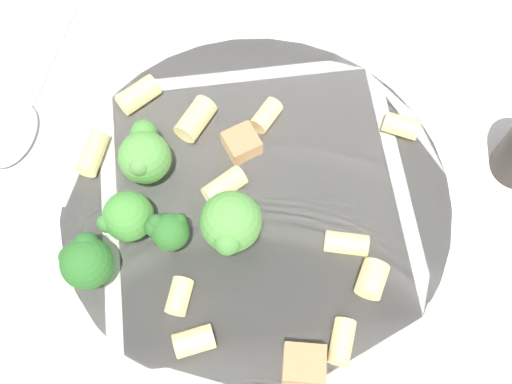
# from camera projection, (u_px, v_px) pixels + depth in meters

# --- Properties ---
(ground_plane) EXTENTS (2.00, 2.00, 0.00)m
(ground_plane) POSITION_uv_depth(u_px,v_px,m) (256.00, 219.00, 0.46)
(ground_plane) COLOR beige
(pasta_bowl) EXTENTS (0.29, 0.29, 0.04)m
(pasta_bowl) POSITION_uv_depth(u_px,v_px,m) (256.00, 207.00, 0.44)
(pasta_bowl) COLOR silver
(pasta_bowl) RESTS_ON ground_plane
(broccoli_floret_0) EXTENTS (0.02, 0.03, 0.03)m
(broccoli_floret_0) POSITION_uv_depth(u_px,v_px,m) (168.00, 231.00, 0.39)
(broccoli_floret_0) COLOR #93B766
(broccoli_floret_0) RESTS_ON pasta_bowl
(broccoli_floret_1) EXTENTS (0.03, 0.03, 0.04)m
(broccoli_floret_1) POSITION_uv_depth(u_px,v_px,m) (86.00, 260.00, 0.38)
(broccoli_floret_1) COLOR #84AD60
(broccoli_floret_1) RESTS_ON pasta_bowl
(broccoli_floret_2) EXTENTS (0.04, 0.04, 0.05)m
(broccoli_floret_2) POSITION_uv_depth(u_px,v_px,m) (232.00, 223.00, 0.38)
(broccoli_floret_2) COLOR #84AD60
(broccoli_floret_2) RESTS_ON pasta_bowl
(broccoli_floret_3) EXTENTS (0.03, 0.03, 0.03)m
(broccoli_floret_3) POSITION_uv_depth(u_px,v_px,m) (127.00, 216.00, 0.40)
(broccoli_floret_3) COLOR #84AD60
(broccoli_floret_3) RESTS_ON pasta_bowl
(broccoli_floret_4) EXTENTS (0.04, 0.03, 0.04)m
(broccoli_floret_4) POSITION_uv_depth(u_px,v_px,m) (145.00, 152.00, 0.41)
(broccoli_floret_4) COLOR #93B766
(broccoli_floret_4) RESTS_ON pasta_bowl
(rigatoni_0) EXTENTS (0.02, 0.03, 0.01)m
(rigatoni_0) POSITION_uv_depth(u_px,v_px,m) (194.00, 341.00, 0.38)
(rigatoni_0) COLOR #E0C67F
(rigatoni_0) RESTS_ON pasta_bowl
(rigatoni_1) EXTENTS (0.02, 0.02, 0.01)m
(rigatoni_1) POSITION_uv_depth(u_px,v_px,m) (401.00, 126.00, 0.43)
(rigatoni_1) COLOR #E0C67F
(rigatoni_1) RESTS_ON pasta_bowl
(rigatoni_2) EXTENTS (0.02, 0.02, 0.02)m
(rigatoni_2) POSITION_uv_depth(u_px,v_px,m) (372.00, 279.00, 0.39)
(rigatoni_2) COLOR #E0C67F
(rigatoni_2) RESTS_ON pasta_bowl
(rigatoni_3) EXTENTS (0.02, 0.01, 0.01)m
(rigatoni_3) POSITION_uv_depth(u_px,v_px,m) (179.00, 296.00, 0.39)
(rigatoni_3) COLOR #E0C67F
(rigatoni_3) RESTS_ON pasta_bowl
(rigatoni_4) EXTENTS (0.03, 0.02, 0.02)m
(rigatoni_4) POSITION_uv_depth(u_px,v_px,m) (195.00, 119.00, 0.44)
(rigatoni_4) COLOR #E0C67F
(rigatoni_4) RESTS_ON pasta_bowl
(rigatoni_5) EXTENTS (0.02, 0.03, 0.01)m
(rigatoni_5) POSITION_uv_depth(u_px,v_px,m) (346.00, 243.00, 0.40)
(rigatoni_5) COLOR #E0C67F
(rigatoni_5) RESTS_ON pasta_bowl
(rigatoni_6) EXTENTS (0.03, 0.01, 0.01)m
(rigatoni_6) POSITION_uv_depth(u_px,v_px,m) (342.00, 342.00, 0.38)
(rigatoni_6) COLOR #E0C67F
(rigatoni_6) RESTS_ON pasta_bowl
(rigatoni_7) EXTENTS (0.03, 0.03, 0.02)m
(rigatoni_7) POSITION_uv_depth(u_px,v_px,m) (138.00, 95.00, 0.44)
(rigatoni_7) COLOR #E0C67F
(rigatoni_7) RESTS_ON pasta_bowl
(rigatoni_8) EXTENTS (0.03, 0.02, 0.01)m
(rigatoni_8) POSITION_uv_depth(u_px,v_px,m) (266.00, 115.00, 0.44)
(rigatoni_8) COLOR #E0C67F
(rigatoni_8) RESTS_ON pasta_bowl
(rigatoni_9) EXTENTS (0.03, 0.03, 0.01)m
(rigatoni_9) POSITION_uv_depth(u_px,v_px,m) (224.00, 189.00, 0.42)
(rigatoni_9) COLOR #E0C67F
(rigatoni_9) RESTS_ON pasta_bowl
(rigatoni_10) EXTENTS (0.03, 0.01, 0.01)m
(rigatoni_10) POSITION_uv_depth(u_px,v_px,m) (92.00, 156.00, 0.43)
(rigatoni_10) COLOR #E0C67F
(rigatoni_10) RESTS_ON pasta_bowl
(chicken_chunk_0) EXTENTS (0.03, 0.03, 0.02)m
(chicken_chunk_0) POSITION_uv_depth(u_px,v_px,m) (304.00, 365.00, 0.37)
(chicken_chunk_0) COLOR #A87A4C
(chicken_chunk_0) RESTS_ON pasta_bowl
(chicken_chunk_1) EXTENTS (0.03, 0.03, 0.01)m
(chicken_chunk_1) POSITION_uv_depth(u_px,v_px,m) (242.00, 143.00, 0.43)
(chicken_chunk_1) COLOR #A87A4C
(chicken_chunk_1) RESTS_ON pasta_bowl
(spoon) EXTENTS (0.18, 0.04, 0.01)m
(spoon) POSITION_uv_depth(u_px,v_px,m) (23.00, 109.00, 0.49)
(spoon) COLOR silver
(spoon) RESTS_ON ground_plane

